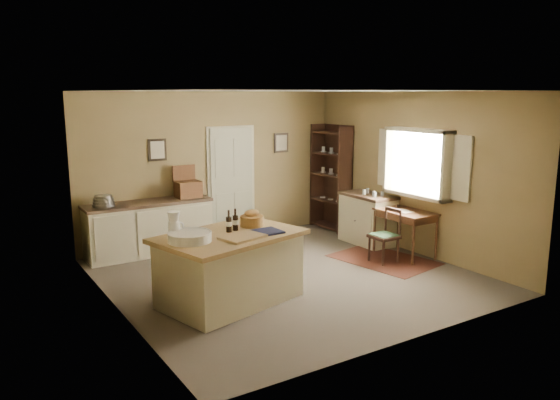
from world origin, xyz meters
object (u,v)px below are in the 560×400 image
Objects in this scene: work_island at (229,266)px; desk_chair at (384,237)px; shelving_unit at (333,177)px; right_cabinet at (368,218)px; sideboard at (150,226)px; writing_desk at (405,216)px.

desk_chair is at bearing -10.29° from work_island.
shelving_unit is (3.55, 2.44, 0.55)m from work_island.
work_island is 0.99× the size of shelving_unit.
right_cabinet is 1.37m from shelving_unit.
desk_chair is 0.41× the size of shelving_unit.
work_island is 2.41× the size of desk_chair.
shelving_unit reaches higher than sideboard.
sideboard is 2.15× the size of writing_desk.
work_island is 3.41m from writing_desk.
writing_desk is 0.95m from right_cabinet.
sideboard reaches higher than writing_desk.
sideboard is 2.48× the size of desk_chair.
sideboard is 3.82m from right_cabinet.
shelving_unit reaches higher than work_island.
desk_chair is 0.82× the size of right_cabinet.
right_cabinet is at bearing -97.09° from shelving_unit.
writing_desk is 0.47× the size of shelving_unit.
shelving_unit reaches higher than right_cabinet.
work_island is 3.60m from right_cabinet.
sideboard is 3.74m from shelving_unit.
desk_chair is at bearing -118.00° from right_cabinet.
writing_desk is at bearing -9.57° from work_island.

